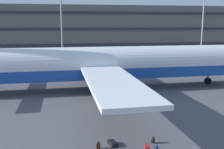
% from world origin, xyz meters
% --- Properties ---
extents(ground_plane, '(600.00, 600.00, 0.00)m').
position_xyz_m(ground_plane, '(0.00, 0.00, 0.00)').
color(ground_plane, '#4C4C51').
extents(terminal_structure, '(163.14, 20.41, 13.43)m').
position_xyz_m(terminal_structure, '(0.00, 54.53, 6.72)').
color(terminal_structure, '#605B56').
rests_on(terminal_structure, ground_plane).
extents(airliner, '(43.26, 34.96, 11.24)m').
position_xyz_m(airliner, '(4.94, 0.14, 3.09)').
color(airliner, silver).
rests_on(airliner, ground_plane).
extents(light_mast_left, '(1.80, 0.50, 20.17)m').
position_xyz_m(light_mast_left, '(-1.22, 37.05, 11.75)').
color(light_mast_left, gray).
rests_on(light_mast_left, ground_plane).
extents(light_mast_center_left, '(1.80, 0.50, 23.21)m').
position_xyz_m(light_mast_center_left, '(36.68, 37.05, 13.32)').
color(light_mast_center_left, gray).
rests_on(light_mast_center_left, ground_plane).
extents(suitcase_laid_flat, '(0.66, 0.89, 0.27)m').
position_xyz_m(suitcase_laid_flat, '(3.84, -15.45, 0.14)').
color(suitcase_laid_flat, black).
rests_on(suitcase_laid_flat, ground_plane).
extents(backpack_silver, '(0.37, 0.30, 0.54)m').
position_xyz_m(backpack_silver, '(2.83, -15.81, 0.24)').
color(backpack_silver, '#592619').
rests_on(backpack_silver, ground_plane).
extents(backpack_red, '(0.33, 0.36, 0.51)m').
position_xyz_m(backpack_red, '(6.58, -15.54, 0.22)').
color(backpack_red, black).
rests_on(backpack_red, ground_plane).
extents(backpack_scuffed, '(0.31, 0.35, 0.51)m').
position_xyz_m(backpack_scuffed, '(6.47, -16.74, 0.22)').
color(backpack_scuffed, navy).
rests_on(backpack_scuffed, ground_plane).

